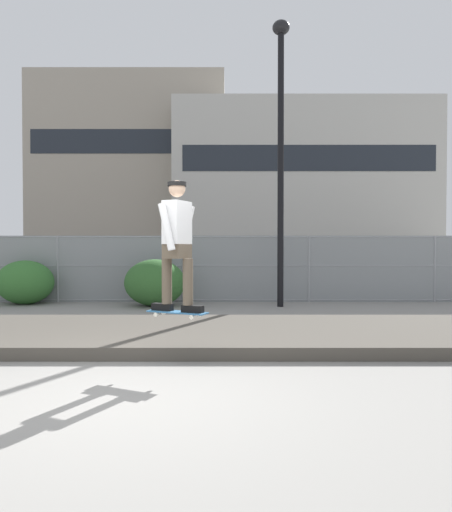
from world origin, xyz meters
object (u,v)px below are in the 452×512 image
object	(u,v)px
skateboard	(178,312)
skater	(178,238)
street_lamp	(281,131)
shrub_center	(156,283)
parked_car_far	(415,267)
shrub_left	(26,282)
parked_car_mid	(238,267)
parked_car_near	(37,267)

from	to	relation	value
skateboard	skater	world-z (taller)	skater
street_lamp	shrub_center	size ratio (longest dim) A/B	4.63
parked_car_far	shrub_left	size ratio (longest dim) A/B	2.91
shrub_left	shrub_center	size ratio (longest dim) A/B	0.97
parked_car_mid	skateboard	bearing A→B (deg)	-95.57
shrub_left	parked_car_near	bearing A→B (deg)	108.01
skateboard	street_lamp	distance (m)	7.39
parked_car_mid	shrub_left	world-z (taller)	parked_car_mid
parked_car_near	parked_car_mid	world-z (taller)	same
parked_car_near	skater	bearing A→B (deg)	-59.49
parked_car_near	shrub_left	bearing A→B (deg)	-71.99
parked_car_near	parked_car_far	bearing A→B (deg)	-1.04
skater	shrub_center	distance (m)	6.34
parked_car_near	shrub_center	distance (m)	6.13
skateboard	parked_car_far	world-z (taller)	parked_car_far
skater	shrub_center	world-z (taller)	skater
skateboard	street_lamp	size ratio (longest dim) A/B	0.11
parked_car_far	skateboard	bearing A→B (deg)	-125.56
street_lamp	parked_car_near	bearing A→B (deg)	153.01
parked_car_far	shrub_center	distance (m)	9.05
skateboard	skater	bearing A→B (deg)	90.00
skateboard	shrub_left	distance (m)	8.11
parked_car_far	shrub_center	xyz separation A→B (m)	(-8.26, -3.70, -0.23)
street_lamp	shrub_left	xyz separation A→B (m)	(-6.80, 0.53, -3.91)
street_lamp	parked_car_near	size ratio (longest dim) A/B	1.62
skateboard	street_lamp	xyz separation A→B (m)	(2.01, 6.02, 3.78)
parked_car_mid	shrub_left	bearing A→B (deg)	-147.58
shrub_center	skateboard	bearing A→B (deg)	-78.62
parked_car_near	parked_car_mid	distance (m)	6.93
skater	shrub_center	xyz separation A→B (m)	(-1.23, 6.13, -1.05)
skater	parked_car_far	xyz separation A→B (m)	(7.02, 9.83, -0.82)
skater	street_lamp	size ratio (longest dim) A/B	0.23
street_lamp	parked_car_mid	world-z (taller)	street_lamp
skater	shrub_left	bearing A→B (deg)	126.18
skateboard	skater	distance (m)	0.94
skater	street_lamp	distance (m)	6.95
parked_car_near	parked_car_mid	xyz separation A→B (m)	(6.92, 0.15, 0.00)
skater	shrub_left	world-z (taller)	skater
street_lamp	parked_car_mid	size ratio (longest dim) A/B	1.61
street_lamp	parked_car_far	world-z (taller)	street_lamp
street_lamp	parked_car_mid	bearing A→B (deg)	103.65
parked_car_near	skateboard	bearing A→B (deg)	-59.49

